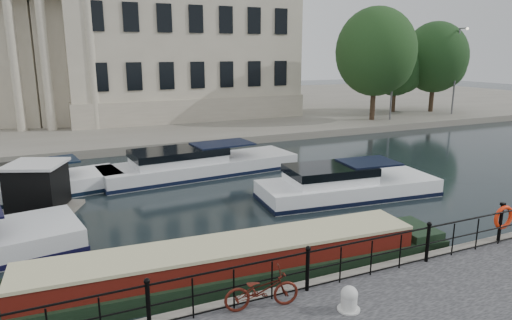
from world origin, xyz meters
The scene contains 12 objects.
ground_plane centered at (0.00, 0.00, 0.00)m, with size 160.00×160.00×0.00m, color black.
far_bank centered at (0.00, 39.00, 0.28)m, with size 120.00×42.00×0.55m, color #6B665B.
railing centered at (0.00, -2.25, 1.20)m, with size 24.14×0.14×1.22m.
civic_building centered at (-1.00, 34.71, 7.04)m, with size 53.55×31.84×16.85m.
lamp_posts centered at (26.00, 20.70, 4.80)m, with size 8.24×1.55×8.07m.
bicycle centered at (-1.40, -2.51, 1.02)m, with size 0.63×1.81×0.95m, color #45140C.
mooring_bollard centered at (0.44, -3.43, 0.84)m, with size 0.54×0.54×0.61m.
life_ring_post centered at (7.20, -2.17, 1.36)m, with size 0.79×0.20×1.29m.
narrowboat centered at (-1.25, -0.05, 0.37)m, with size 14.37×2.78×1.53m.
harbour_hut centered at (-6.30, 8.62, 0.95)m, with size 3.59×3.34×2.18m.
cabin_cruisers centered at (-2.47, 8.00, 0.37)m, with size 25.88×11.43×1.99m.
trees centered at (24.88, 22.51, 5.75)m, with size 15.62×9.74×9.71m.
Camera 1 is at (-5.54, -11.31, 6.50)m, focal length 32.00 mm.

